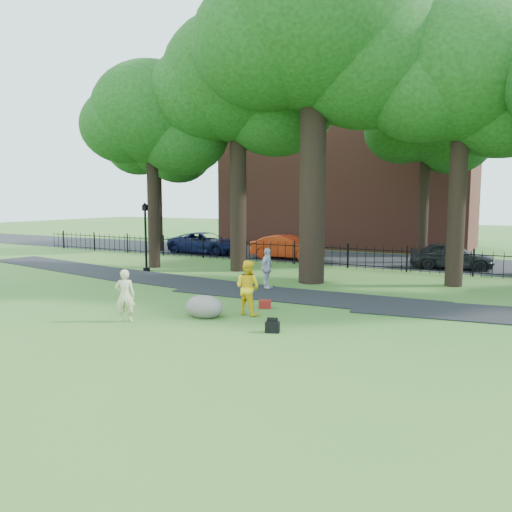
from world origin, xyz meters
The scene contains 17 objects.
ground centered at (0.00, 0.00, 0.00)m, with size 120.00×120.00×0.00m, color #2E6924.
footpath centered at (1.00, 3.90, 0.00)m, with size 36.00×2.60×0.03m, color black.
street centered at (0.00, 16.00, 0.00)m, with size 80.00×7.00×0.02m, color black.
iron_fence centered at (0.00, 12.00, 0.60)m, with size 44.00×0.04×1.20m.
brick_building centered at (-4.00, 24.00, 6.00)m, with size 18.00×8.00×12.00m, color brown.
big_tree centered at (0.13, 7.09, 10.14)m, with size 10.08×8.61×14.37m.
tree_row centered at (0.52, 8.40, 8.15)m, with size 26.82×7.96×12.42m.
woman centered at (-2.25, -1.96, 0.78)m, with size 0.57×0.37×1.55m, color beige.
man centered at (0.50, 0.49, 0.86)m, with size 0.83×0.65×1.71m, color yellow.
pedestrian centered at (-1.01, 4.77, 0.82)m, with size 0.96×0.40×1.64m, color #B9B8BE.
boulder centered at (-0.54, -0.37, 0.36)m, with size 1.23×0.93×0.72m, color #615B51.
lamppost centered at (-8.43, 6.19, 1.67)m, with size 0.34×0.34×3.40m.
backpack centered at (2.09, -0.99, 0.14)m, with size 0.39×0.24×0.29m, color black.
red_bag centered at (0.56, 1.54, 0.13)m, with size 0.39×0.25×0.27m, color maroon.
red_sedan centered at (-4.36, 13.98, 0.71)m, with size 1.49×4.28×1.41m, color red.
navy_van centered at (-10.13, 14.00, 0.70)m, with size 2.31×5.02×1.40m, color #0A1036.
grey_car centered at (4.79, 14.13, 0.69)m, with size 1.62×4.03×1.37m, color black.
Camera 1 is at (7.92, -12.80, 3.62)m, focal length 35.00 mm.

